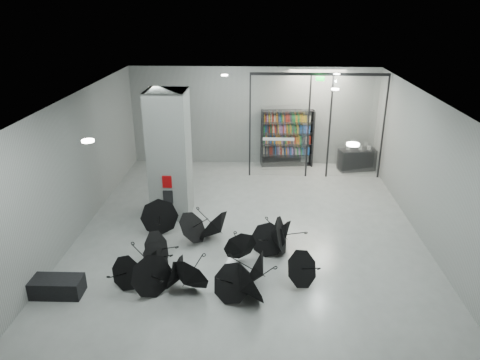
{
  "coord_description": "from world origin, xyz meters",
  "views": [
    {
      "loc": [
        0.26,
        -11.09,
        6.49
      ],
      "look_at": [
        -0.3,
        1.5,
        1.4
      ],
      "focal_mm": 33.76,
      "sensor_mm": 36.0,
      "label": 1
    }
  ],
  "objects_px": {
    "shop_counter": "(357,160)",
    "column": "(170,155)",
    "umbrella_cluster": "(210,257)",
    "bookshelf": "(287,138)",
    "bench": "(54,286)"
  },
  "relations": [
    {
      "from": "shop_counter",
      "to": "umbrella_cluster",
      "type": "relative_size",
      "value": 0.27
    },
    {
      "from": "umbrella_cluster",
      "to": "column",
      "type": "bearing_deg",
      "value": 116.38
    },
    {
      "from": "column",
      "to": "bench",
      "type": "relative_size",
      "value": 2.97
    },
    {
      "from": "bookshelf",
      "to": "umbrella_cluster",
      "type": "bearing_deg",
      "value": -113.63
    },
    {
      "from": "shop_counter",
      "to": "umbrella_cluster",
      "type": "xyz_separation_m",
      "value": [
        -5.16,
        -7.41,
        -0.14
      ]
    },
    {
      "from": "bench",
      "to": "bookshelf",
      "type": "xyz_separation_m",
      "value": [
        5.9,
        9.18,
        0.95
      ]
    },
    {
      "from": "shop_counter",
      "to": "umbrella_cluster",
      "type": "height_order",
      "value": "umbrella_cluster"
    },
    {
      "from": "bookshelf",
      "to": "shop_counter",
      "type": "bearing_deg",
      "value": -16.44
    },
    {
      "from": "column",
      "to": "bookshelf",
      "type": "distance_m",
      "value": 6.2
    },
    {
      "from": "column",
      "to": "shop_counter",
      "type": "bearing_deg",
      "value": 32.57
    },
    {
      "from": "shop_counter",
      "to": "column",
      "type": "bearing_deg",
      "value": -159.9
    },
    {
      "from": "shop_counter",
      "to": "umbrella_cluster",
      "type": "distance_m",
      "value": 9.03
    },
    {
      "from": "column",
      "to": "umbrella_cluster",
      "type": "bearing_deg",
      "value": -63.62
    },
    {
      "from": "column",
      "to": "bookshelf",
      "type": "bearing_deg",
      "value": 50.62
    },
    {
      "from": "bench",
      "to": "umbrella_cluster",
      "type": "height_order",
      "value": "umbrella_cluster"
    }
  ]
}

